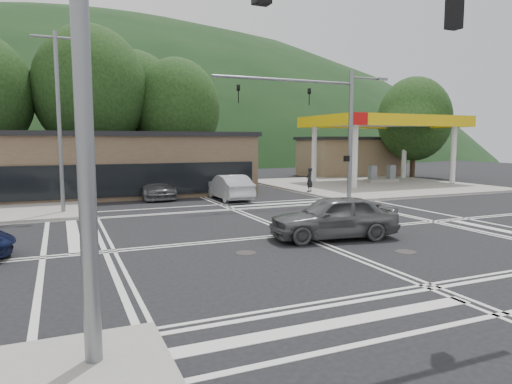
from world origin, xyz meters
name	(u,v)px	position (x,y,z in m)	size (l,w,h in m)	color
ground	(297,234)	(0.00, 0.00, 0.00)	(120.00, 120.00, 0.00)	black
sidewalk_ne	(370,185)	(15.00, 15.00, 0.07)	(16.00, 16.00, 0.15)	gray
gas_station_canopy	(383,125)	(16.99, 15.99, 5.04)	(12.32, 8.34, 5.75)	silver
convenience_store	(350,158)	(20.00, 25.00, 1.90)	(10.00, 6.00, 3.80)	#846B4F
commercial_row	(69,167)	(-8.00, 17.00, 2.00)	(24.00, 8.00, 4.00)	brown
hill_north	(102,157)	(0.00, 90.00, 0.00)	(252.00, 126.00, 140.00)	black
tree_n_b	(91,90)	(-6.00, 24.00, 7.79)	(9.00, 9.00, 12.98)	#382619
tree_n_c	(176,109)	(1.00, 24.00, 6.49)	(7.60, 7.60, 10.87)	#382619
tree_n_e	(134,103)	(-2.00, 28.00, 7.14)	(8.40, 8.40, 11.98)	#382619
tree_ne	(414,119)	(24.00, 20.00, 5.84)	(7.20, 7.20, 9.99)	#382619
streetlight_nw	(60,114)	(-8.44, 9.00, 5.05)	(2.50, 0.25, 9.00)	slate
signal_mast_ne	(334,118)	(6.95, 8.20, 5.07)	(11.65, 0.30, 8.00)	slate
signal_mast_sw	(197,57)	(-6.39, -8.20, 5.12)	(9.14, 0.28, 8.00)	slate
car_grey_center	(333,217)	(0.91, -1.22, 0.83)	(1.96, 4.88, 1.66)	#535557
car_queue_a	(229,187)	(1.21, 11.18, 0.80)	(1.69, 4.83, 1.59)	#BABDC2
car_queue_b	(203,180)	(1.40, 17.56, 0.71)	(1.68, 4.18, 1.42)	silver
car_northbound	(154,187)	(-3.01, 13.85, 0.73)	(2.04, 5.03, 1.46)	#5B5D60
pedestrian	(309,180)	(7.50, 12.00, 1.00)	(0.62, 0.40, 1.69)	black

